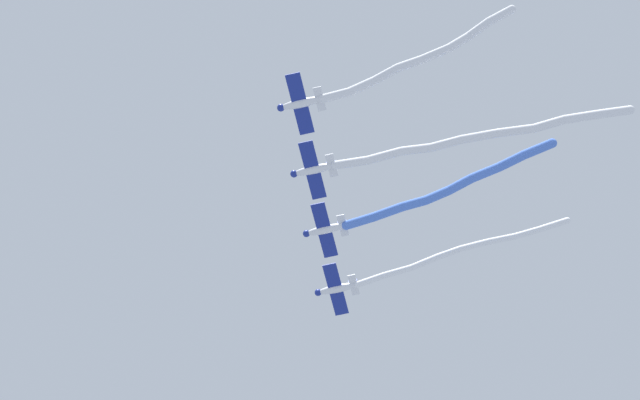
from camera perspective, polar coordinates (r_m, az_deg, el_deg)
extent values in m
ellipsoid|color=silver|center=(92.06, 1.04, -5.38)|extent=(1.27, 4.03, 0.81)
sphere|color=navy|center=(92.27, -0.11, -5.61)|extent=(0.76, 0.76, 0.69)
ellipsoid|color=#1E2847|center=(92.37, 0.73, -5.34)|extent=(0.65, 1.05, 0.43)
cube|color=navy|center=(91.98, 0.95, -5.43)|extent=(5.88, 2.02, 0.11)
cube|color=silver|center=(91.97, 2.05, -5.14)|extent=(2.32, 1.01, 0.09)
cube|color=navy|center=(92.34, 1.99, -5.02)|extent=(0.21, 0.91, 1.12)
cylinder|color=white|center=(91.87, 3.06, -4.86)|extent=(1.38, 2.82, 1.27)
cylinder|color=white|center=(91.91, 4.69, -4.34)|extent=(1.26, 2.81, 1.01)
cylinder|color=white|center=(92.16, 6.34, -3.76)|extent=(1.41, 2.96, 1.57)
cylinder|color=white|center=(92.64, 7.83, -3.17)|extent=(1.23, 2.44, 1.35)
cylinder|color=white|center=(93.31, 9.32, -2.71)|extent=(0.75, 2.95, 1.40)
cylinder|color=white|center=(94.14, 10.93, -2.33)|extent=(0.75, 2.84, 1.14)
cylinder|color=white|center=(94.91, 12.43, -1.95)|extent=(1.00, 2.64, 1.35)
cylinder|color=white|center=(95.72, 13.93, -1.47)|extent=(1.26, 2.99, 1.41)
sphere|color=white|center=(91.84, 2.25, -5.14)|extent=(0.63, 0.63, 0.63)
sphere|color=white|center=(91.91, 3.87, -4.58)|extent=(0.63, 0.63, 0.63)
sphere|color=white|center=(91.92, 5.51, -4.10)|extent=(0.63, 0.63, 0.63)
sphere|color=white|center=(92.43, 7.16, -3.41)|extent=(0.63, 0.63, 0.63)
sphere|color=white|center=(92.86, 8.51, -2.93)|extent=(0.63, 0.63, 0.63)
sphere|color=white|center=(93.77, 10.13, -2.50)|extent=(0.63, 0.63, 0.63)
sphere|color=white|center=(94.52, 11.72, -2.16)|extent=(0.63, 0.63, 0.63)
sphere|color=white|center=(95.31, 13.13, -1.74)|extent=(0.63, 0.63, 0.63)
sphere|color=white|center=(96.14, 14.72, -1.20)|extent=(0.63, 0.63, 0.63)
ellipsoid|color=silver|center=(89.30, 0.35, -1.79)|extent=(1.27, 4.03, 0.81)
sphere|color=navy|center=(89.50, -0.82, -2.04)|extent=(0.77, 0.77, 0.69)
ellipsoid|color=#1E2847|center=(89.62, 0.05, -1.77)|extent=(0.65, 1.05, 0.43)
cube|color=navy|center=(89.21, 0.27, -1.84)|extent=(5.88, 2.02, 0.11)
cube|color=silver|center=(89.21, 1.39, -1.55)|extent=(2.33, 1.02, 0.09)
cube|color=navy|center=(89.60, 1.34, -1.44)|extent=(0.21, 0.91, 1.12)
cylinder|color=#4C75DB|center=(88.96, 2.43, -1.28)|extent=(1.50, 2.85, 1.02)
cylinder|color=#4C75DB|center=(88.75, 4.14, -0.72)|extent=(1.64, 2.99, 0.99)
cylinder|color=#4C75DB|center=(88.58, 5.71, -0.21)|extent=(1.41, 2.40, 1.04)
cylinder|color=#4C75DB|center=(88.66, 7.11, 0.29)|extent=(1.77, 2.51, 1.62)
cylinder|color=#4C75DB|center=(88.80, 8.49, 0.95)|extent=(1.87, 2.55, 1.16)
cylinder|color=#4C75DB|center=(88.88, 9.98, 1.65)|extent=(1.79, 2.87, 1.24)
cylinder|color=#4C75DB|center=(88.87, 11.51, 2.33)|extent=(1.97, 2.64, 1.18)
cylinder|color=#4C75DB|center=(88.71, 13.05, 3.02)|extent=(1.94, 2.85, 1.25)
sphere|color=#4C75DB|center=(89.08, 1.60, -1.54)|extent=(0.88, 0.88, 0.88)
sphere|color=#4C75DB|center=(88.86, 3.27, -1.03)|extent=(0.88, 0.88, 0.88)
sphere|color=#4C75DB|center=(88.65, 5.01, -0.40)|extent=(0.88, 0.88, 0.88)
sphere|color=#4C75DB|center=(88.52, 6.42, -0.01)|extent=(0.88, 0.88, 0.88)
sphere|color=#4C75DB|center=(88.82, 7.81, 0.59)|extent=(0.88, 0.88, 0.88)
sphere|color=#4C75DB|center=(88.79, 9.17, 1.31)|extent=(0.88, 0.88, 0.88)
sphere|color=#4C75DB|center=(88.99, 10.79, 1.98)|extent=(0.88, 0.88, 0.88)
sphere|color=#4C75DB|center=(88.77, 12.24, 2.69)|extent=(0.88, 0.88, 0.88)
sphere|color=#4C75DB|center=(88.67, 13.86, 3.35)|extent=(0.88, 0.88, 0.88)
ellipsoid|color=silver|center=(86.37, -0.37, 1.85)|extent=(1.25, 4.03, 0.81)
sphere|color=navy|center=(86.57, -1.59, 1.59)|extent=(0.76, 0.76, 0.69)
ellipsoid|color=#1E2847|center=(86.69, -0.68, 1.86)|extent=(0.65, 1.05, 0.43)
cube|color=navy|center=(86.28, -0.45, 1.81)|extent=(5.88, 1.99, 0.11)
cube|color=silver|center=(86.29, 0.71, 2.10)|extent=(2.32, 1.01, 0.09)
cube|color=navy|center=(86.69, 0.66, 2.20)|extent=(0.21, 0.91, 1.12)
cylinder|color=white|center=(86.06, 1.91, 2.27)|extent=(1.26, 3.08, 1.16)
cylinder|color=white|center=(86.06, 3.93, 2.69)|extent=(1.54, 3.25, 1.43)
cylinder|color=white|center=(86.24, 5.83, 3.06)|extent=(1.15, 2.69, 1.14)
cylinder|color=white|center=(86.37, 7.62, 3.40)|extent=(1.31, 2.93, 0.89)
cylinder|color=white|center=(86.62, 9.62, 3.82)|extent=(1.25, 3.39, 1.09)
cylinder|color=white|center=(86.86, 11.75, 4.12)|extent=(1.34, 3.29, 1.50)
cylinder|color=white|center=(87.01, 13.68, 4.49)|extent=(1.49, 2.86, 1.03)
cylinder|color=white|center=(87.29, 15.52, 4.86)|extent=(1.41, 3.07, 1.41)
cylinder|color=white|center=(87.91, 17.36, 5.09)|extent=(0.88, 2.86, 1.05)
sphere|color=white|center=(86.16, 0.92, 2.12)|extent=(0.81, 0.81, 0.81)
sphere|color=white|center=(85.98, 2.91, 2.42)|extent=(0.81, 0.81, 0.81)
sphere|color=white|center=(86.17, 4.94, 2.96)|extent=(0.81, 0.81, 0.81)
sphere|color=white|center=(86.33, 6.71, 3.16)|extent=(0.81, 0.81, 0.81)
sphere|color=white|center=(86.44, 8.53, 3.63)|extent=(0.81, 0.81, 0.81)
sphere|color=white|center=(86.83, 10.70, 4.00)|extent=(0.81, 0.81, 0.81)
sphere|color=white|center=(86.91, 12.80, 4.24)|extent=(0.81, 0.81, 0.81)
sphere|color=white|center=(87.14, 14.55, 4.73)|extent=(0.81, 0.81, 0.81)
sphere|color=white|center=(87.48, 16.49, 4.99)|extent=(0.81, 0.81, 0.81)
sphere|color=white|center=(88.36, 18.22, 5.19)|extent=(0.81, 0.81, 0.81)
ellipsoid|color=silver|center=(84.39, -1.13, 5.87)|extent=(1.25, 4.03, 0.81)
sphere|color=navy|center=(84.59, -2.38, 5.59)|extent=(0.76, 0.76, 0.69)
ellipsoid|color=#1E2847|center=(84.72, -1.45, 5.86)|extent=(0.65, 1.04, 0.43)
cube|color=navy|center=(84.30, -1.22, 5.82)|extent=(5.88, 1.98, 0.11)
cube|color=silver|center=(84.32, -0.02, 6.13)|extent=(2.32, 1.00, 0.09)
cube|color=navy|center=(84.73, -0.08, 6.21)|extent=(0.21, 0.91, 1.12)
cylinder|color=white|center=(84.25, 0.99, 6.35)|extent=(1.36, 2.52, 1.40)
cylinder|color=white|center=(84.58, 2.53, 6.88)|extent=(1.62, 2.55, 1.75)
cylinder|color=white|center=(84.94, 4.00, 7.59)|extent=(1.83, 2.54, 1.46)
cylinder|color=white|center=(85.26, 5.48, 8.22)|extent=(1.51, 2.49, 1.50)
cylinder|color=white|center=(85.63, 7.01, 8.77)|extent=(1.67, 2.63, 1.38)
cylinder|color=white|center=(86.15, 8.38, 9.41)|extent=(1.71, 2.22, 1.74)
cylinder|color=white|center=(86.66, 9.56, 10.15)|extent=(1.95, 2.34, 1.35)
cylinder|color=white|center=(87.14, 10.84, 10.89)|extent=(1.77, 2.43, 1.55)
sphere|color=white|center=(84.19, 0.19, 6.15)|extent=(0.79, 0.79, 0.79)
sphere|color=white|center=(84.33, 1.79, 6.55)|extent=(0.79, 0.79, 0.79)
sphere|color=white|center=(84.83, 3.28, 7.21)|extent=(0.79, 0.79, 0.79)
sphere|color=white|center=(85.06, 4.73, 7.97)|extent=(0.79, 0.79, 0.79)
sphere|color=white|center=(85.47, 6.23, 8.46)|extent=(0.79, 0.79, 0.79)
sphere|color=white|center=(85.81, 7.79, 9.08)|extent=(0.79, 0.79, 0.79)
sphere|color=white|center=(86.50, 8.95, 9.74)|extent=(0.79, 0.79, 0.79)
sphere|color=white|center=(86.84, 10.18, 10.57)|extent=(0.79, 0.79, 0.79)
sphere|color=white|center=(87.46, 11.51, 11.22)|extent=(0.79, 0.79, 0.79)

